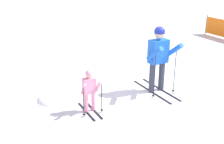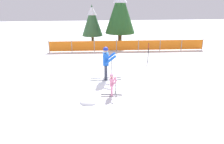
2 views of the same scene
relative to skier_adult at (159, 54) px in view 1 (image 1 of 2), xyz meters
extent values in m
plane|color=white|center=(0.27, -0.20, -1.05)|extent=(60.00, 60.00, 0.00)
cube|color=black|center=(-0.02, 0.16, -1.04)|extent=(1.66, 0.10, 0.02)
cube|color=black|center=(-0.03, -0.16, -1.04)|extent=(1.66, 0.10, 0.02)
cylinder|color=#333847|center=(-0.02, 0.16, -0.64)|extent=(0.16, 0.16, 0.78)
cylinder|color=#333847|center=(-0.03, -0.16, -0.64)|extent=(0.16, 0.16, 0.78)
cube|color=blue|center=(-0.03, 0.00, 0.06)|extent=(0.29, 0.50, 0.61)
cylinder|color=blue|center=(0.23, 0.30, 0.11)|extent=(0.58, 0.14, 0.48)
cylinder|color=blue|center=(0.21, -0.31, 0.11)|extent=(0.58, 0.14, 0.48)
sphere|color=#D8AD8C|center=(-0.03, 0.00, 0.52)|extent=(0.26, 0.26, 0.26)
sphere|color=navy|center=(-0.03, 0.00, 0.57)|extent=(0.27, 0.27, 0.27)
cylinder|color=black|center=(0.30, 0.32, -0.44)|extent=(0.02, 0.02, 1.22)
cylinder|color=black|center=(0.30, 0.32, -0.99)|extent=(0.07, 0.07, 0.01)
cylinder|color=black|center=(0.28, -0.33, -0.44)|extent=(0.02, 0.02, 1.22)
cylinder|color=black|center=(0.28, -0.33, -0.99)|extent=(0.07, 0.07, 0.01)
cube|color=black|center=(0.09, -1.95, -1.04)|extent=(0.96, 0.09, 0.02)
cube|color=black|center=(0.08, -2.13, -1.04)|extent=(0.96, 0.09, 0.02)
cylinder|color=pink|center=(0.09, -1.95, -0.80)|extent=(0.09, 0.09, 0.45)
cylinder|color=pink|center=(0.08, -2.13, -0.80)|extent=(0.09, 0.09, 0.45)
cube|color=pink|center=(0.08, -2.04, -0.40)|extent=(0.17, 0.29, 0.35)
cylinder|color=pink|center=(0.20, -1.87, -0.41)|extent=(0.27, 0.08, 0.34)
cylinder|color=pink|center=(0.18, -2.22, -0.41)|extent=(0.27, 0.08, 0.34)
sphere|color=#D8AD8C|center=(0.08, -2.04, -0.13)|extent=(0.15, 0.15, 0.15)
sphere|color=pink|center=(0.08, -2.04, -0.11)|extent=(0.16, 0.16, 0.16)
cylinder|color=black|center=(0.28, -1.83, -0.70)|extent=(0.02, 0.02, 0.71)
cylinder|color=black|center=(0.28, -1.83, -0.99)|extent=(0.07, 0.07, 0.01)
cylinder|color=black|center=(0.25, -2.27, -0.70)|extent=(0.02, 0.02, 0.71)
cylinder|color=black|center=(0.25, -2.27, -0.99)|extent=(0.07, 0.07, 0.01)
cylinder|color=gray|center=(-4.04, 6.30, -0.58)|extent=(0.06, 0.06, 0.93)
cube|color=orange|center=(-3.16, 6.27, -0.58)|extent=(1.77, 0.08, 0.78)
ellipsoid|color=white|center=(-0.92, -2.64, -1.05)|extent=(0.76, 0.65, 0.30)
camera|label=1|loc=(5.32, -4.52, 2.14)|focal=45.00mm
camera|label=2|loc=(-0.75, -10.84, 3.12)|focal=35.00mm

